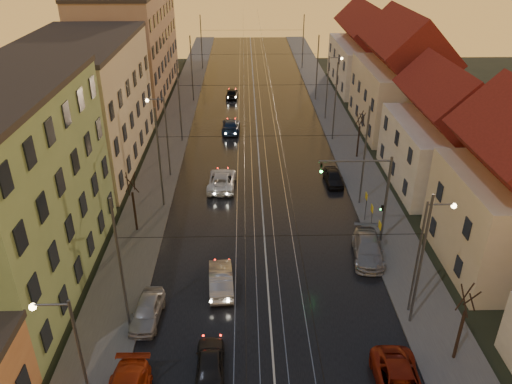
{
  "coord_description": "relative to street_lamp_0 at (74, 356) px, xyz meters",
  "views": [
    {
      "loc": [
        -1.45,
        -14.22,
        21.57
      ],
      "look_at": [
        -0.62,
        20.38,
        3.23
      ],
      "focal_mm": 35.0,
      "sensor_mm": 36.0,
      "label": 1
    }
  ],
  "objects": [
    {
      "name": "road",
      "position": [
        9.1,
        38.0,
        -4.87
      ],
      "size": [
        16.0,
        120.0,
        0.04
      ],
      "primitive_type": "cube",
      "color": "black",
      "rests_on": "ground"
    },
    {
      "name": "sidewalk_left",
      "position": [
        -0.9,
        38.0,
        -4.81
      ],
      "size": [
        4.0,
        120.0,
        0.15
      ],
      "primitive_type": "cube",
      "color": "#4C4C4C",
      "rests_on": "ground"
    },
    {
      "name": "sidewalk_right",
      "position": [
        19.1,
        38.0,
        -4.81
      ],
      "size": [
        4.0,
        120.0,
        0.15
      ],
      "primitive_type": "cube",
      "color": "#4C4C4C",
      "rests_on": "ground"
    },
    {
      "name": "tram_rail_0",
      "position": [
        6.9,
        38.0,
        -4.83
      ],
      "size": [
        0.06,
        120.0,
        0.03
      ],
      "primitive_type": "cube",
      "color": "gray",
      "rests_on": "road"
    },
    {
      "name": "tram_rail_1",
      "position": [
        8.33,
        38.0,
        -4.83
      ],
      "size": [
        0.06,
        120.0,
        0.03
      ],
      "primitive_type": "cube",
      "color": "gray",
      "rests_on": "road"
    },
    {
      "name": "tram_rail_2",
      "position": [
        9.87,
        38.0,
        -4.83
      ],
      "size": [
        0.06,
        120.0,
        0.03
      ],
      "primitive_type": "cube",
      "color": "gray",
      "rests_on": "road"
    },
    {
      "name": "tram_rail_3",
      "position": [
        11.3,
        38.0,
        -4.83
      ],
      "size": [
        0.06,
        120.0,
        0.03
      ],
      "primitive_type": "cube",
      "color": "gray",
      "rests_on": "road"
    },
    {
      "name": "apartment_left_2",
      "position": [
        -8.4,
        32.0,
        1.11
      ],
      "size": [
        10.0,
        20.0,
        12.0
      ],
      "primitive_type": "cube",
      "color": "beige",
      "rests_on": "ground"
    },
    {
      "name": "apartment_left_3",
      "position": [
        -8.4,
        56.0,
        2.11
      ],
      "size": [
        10.0,
        24.0,
        14.0
      ],
      "primitive_type": "cube",
      "color": "#987762",
      "rests_on": "ground"
    },
    {
      "name": "house_right_2",
      "position": [
        26.1,
        26.0,
        -0.24
      ],
      "size": [
        9.18,
        12.24,
        9.2
      ],
      "color": "beige",
      "rests_on": "ground"
    },
    {
      "name": "house_right_3",
      "position": [
        26.1,
        41.0,
        0.92
      ],
      "size": [
        9.18,
        14.28,
        11.5
      ],
      "color": "beige",
      "rests_on": "ground"
    },
    {
      "name": "house_right_4",
      "position": [
        26.1,
        59.0,
        0.16
      ],
      "size": [
        9.18,
        16.32,
        10.0
      ],
      "color": "beige",
      "rests_on": "ground"
    },
    {
      "name": "catenary_pole_l_1",
      "position": [
        0.5,
        7.0,
        -0.39
      ],
      "size": [
        0.16,
        0.16,
        9.0
      ],
      "primitive_type": "cylinder",
      "color": "#595B60",
      "rests_on": "ground"
    },
    {
      "name": "catenary_pole_r_1",
      "position": [
        17.7,
        7.0,
        -0.39
      ],
      "size": [
        0.16,
        0.16,
        9.0
      ],
      "primitive_type": "cylinder",
      "color": "#595B60",
      "rests_on": "ground"
    },
    {
      "name": "catenary_pole_l_2",
      "position": [
        0.5,
        22.0,
        -0.39
      ],
      "size": [
        0.16,
        0.16,
        9.0
      ],
      "primitive_type": "cylinder",
      "color": "#595B60",
      "rests_on": "ground"
    },
    {
      "name": "catenary_pole_r_2",
      "position": [
        17.7,
        22.0,
        -0.39
      ],
      "size": [
        0.16,
        0.16,
        9.0
      ],
      "primitive_type": "cylinder",
      "color": "#595B60",
      "rests_on": "ground"
    },
    {
      "name": "catenary_pole_l_3",
      "position": [
        0.5,
        37.0,
        -0.39
      ],
      "size": [
        0.16,
        0.16,
        9.0
      ],
      "primitive_type": "cylinder",
      "color": "#595B60",
      "rests_on": "ground"
    },
    {
      "name": "catenary_pole_r_3",
      "position": [
        17.7,
        37.0,
        -0.39
      ],
      "size": [
        0.16,
        0.16,
        9.0
      ],
      "primitive_type": "cylinder",
      "color": "#595B60",
      "rests_on": "ground"
    },
    {
      "name": "catenary_pole_l_4",
      "position": [
        0.5,
        52.0,
        -0.39
      ],
      "size": [
        0.16,
        0.16,
        9.0
      ],
      "primitive_type": "cylinder",
      "color": "#595B60",
      "rests_on": "ground"
    },
    {
      "name": "catenary_pole_r_4",
      "position": [
        17.7,
        52.0,
        -0.39
      ],
      "size": [
        0.16,
        0.16,
        9.0
      ],
      "primitive_type": "cylinder",
      "color": "#595B60",
      "rests_on": "ground"
    },
    {
      "name": "catenary_pole_l_5",
      "position": [
        0.5,
        70.0,
        -0.39
      ],
      "size": [
        0.16,
        0.16,
        9.0
      ],
      "primitive_type": "cylinder",
      "color": "#595B60",
      "rests_on": "ground"
    },
    {
      "name": "catenary_pole_r_5",
      "position": [
        17.7,
        70.0,
        -0.39
      ],
      "size": [
        0.16,
        0.16,
        9.0
      ],
      "primitive_type": "cylinder",
      "color": "#595B60",
      "rests_on": "ground"
    },
    {
      "name": "street_lamp_0",
      "position": [
        0.0,
        0.0,
        0.0
      ],
      "size": [
        1.75,
        0.32,
        8.0
      ],
      "color": "#595B60",
      "rests_on": "ground"
    },
    {
      "name": "street_lamp_1",
      "position": [
        18.21,
        8.0,
        0.0
      ],
      "size": [
        1.75,
        0.32,
        8.0
      ],
      "color": "#595B60",
      "rests_on": "ground"
    },
    {
      "name": "street_lamp_2",
      "position": [
        0.0,
        28.0,
        0.0
      ],
      "size": [
        1.75,
        0.32,
        8.0
      ],
      "color": "#595B60",
      "rests_on": "ground"
    },
    {
      "name": "street_lamp_3",
      "position": [
        18.21,
        44.0,
        0.0
      ],
      "size": [
        1.75,
        0.32,
        8.0
      ],
      "color": "#595B60",
      "rests_on": "ground"
    },
    {
      "name": "traffic_light_mast",
      "position": [
        17.1,
        16.0,
        -0.29
      ],
      "size": [
        5.3,
        0.32,
        7.2
      ],
      "color": "#595B60",
      "rests_on": "ground"
    },
    {
      "name": "bare_tree_0",
      "position": [
        -1.09,
        18.0,
        -2.4
      ],
      "size": [
        1.09,
        1.09,
        5.11
      ],
      "color": "black",
      "rests_on": "ground"
    },
    {
      "name": "bare_tree_1",
      "position": [
        19.31,
        4.0,
        -2.4
      ],
      "size": [
        1.09,
        1.09,
        5.11
      ],
      "color": "black",
      "rests_on": "ground"
    },
    {
      "name": "bare_tree_2",
      "position": [
        19.51,
        32.0,
        -2.4
      ],
      "size": [
        1.09,
        1.09,
        5.11
      ],
      "color": "black",
      "rests_on": "ground"
    },
    {
      "name": "driving_car_0",
      "position": [
        5.62,
        3.5,
        -4.22
      ],
      "size": [
        1.69,
        3.94,
        1.32
      ],
      "primitive_type": "imported",
      "rotation": [
        0.0,
        0.0,
        3.17
      ],
      "color": "black",
      "rests_on": "ground"
    },
    {
      "name": "driving_car_1",
      "position": [
        5.93,
        10.65,
        -4.15
      ],
      "size": [
        1.87,
        4.57,
        1.47
      ],
      "primitive_type": "imported",
      "rotation": [
        0.0,
        0.0,
        3.21
      ],
      "color": "#97989D",
      "rests_on": "ground"
    },
    {
      "name": "driving_car_2",
      "position": [
        5.45,
        25.53,
        -4.15
      ],
      "size": [
        2.69,
        5.41,
        1.47
      ],
      "primitive_type": "imported",
      "rotation": [
        0.0,
        0.0,
        3.1
      ],
      "color": "silver",
      "rests_on": "ground"
    },
    {
      "name": "driving_car_3",
      "position": [
        6.01,
        40.07,
        -4.15
      ],
      "size": [
        2.16,
        5.1,
        1.47
      ],
      "primitive_type": "imported",
      "rotation": [
        0.0,
        0.0,
        3.12
      ],
      "color": "#192B4B",
      "rests_on": "ground"
    },
    {
      "name": "driving_car_4",
      "position": [
        5.9,
        53.5,
        -4.2
      ],
      "size": [
        1.86,
        4.11,
        1.37
      ],
      "primitive_type": "imported",
      "rotation": [
        0.0,
        0.0,
        3.08
      ],
      "color": "black",
      "rests_on": "ground"
    },
    {
      "name": "parked_left_3",
      "position": [
        1.5,
        7.67,
        -4.19
      ],
      "size": [
        1.93,
        4.2,
        1.4
      ],
      "primitive_type": "imported",
      "rotation": [
        0.0,
        0.0,
        -0.07
      ],
      "color": "#A2A3A7",
      "rests_on": "ground"
    },
    {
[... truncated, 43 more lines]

